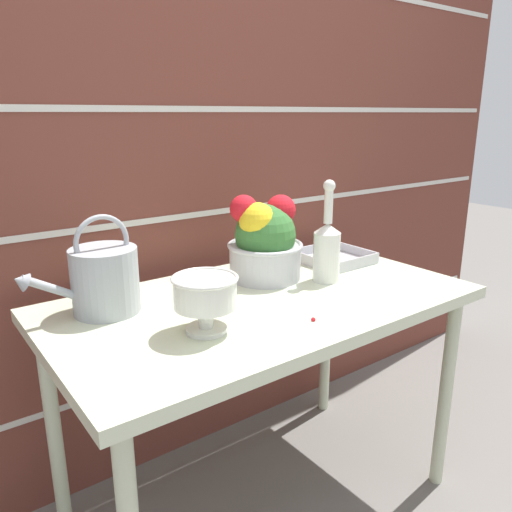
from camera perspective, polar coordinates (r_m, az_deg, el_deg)
The scene contains 9 objects.
ground_plane at distance 1.88m, azimuth 0.71°, elevation -26.33°, with size 12.00×12.00×0.00m, color slate.
brick_wall at distance 1.79m, azimuth -8.38°, elevation 10.50°, with size 3.60×0.08×2.20m.
patio_table at distance 1.51m, azimuth 0.79°, elevation -7.33°, with size 1.25×0.69×0.74m.
watering_can at distance 1.41m, azimuth -17.02°, elevation -2.49°, with size 0.33×0.18×0.27m.
crystal_pedestal_bowl at distance 1.23m, azimuth -5.83°, elevation -4.40°, with size 0.17×0.17×0.15m.
flower_planter at distance 1.62m, azimuth 0.98°, elevation 1.73°, with size 0.25×0.25×0.28m.
glass_decanter at distance 1.61m, azimuth 8.11°, elevation 0.94°, with size 0.09×0.09×0.33m.
wire_tray at distance 1.86m, azimuth 8.87°, elevation -0.32°, with size 0.23×0.23×0.04m.
fallen_petal at distance 1.33m, azimuth 6.72°, elevation -7.17°, with size 0.01×0.01×0.01m.
Camera 1 is at (-0.85, -1.10, 1.27)m, focal length 35.00 mm.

